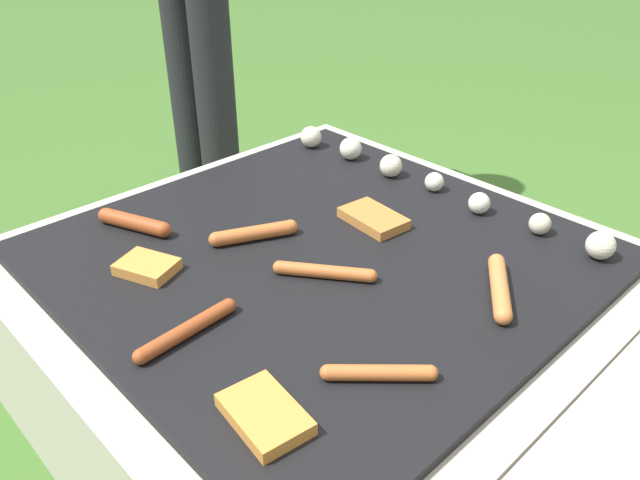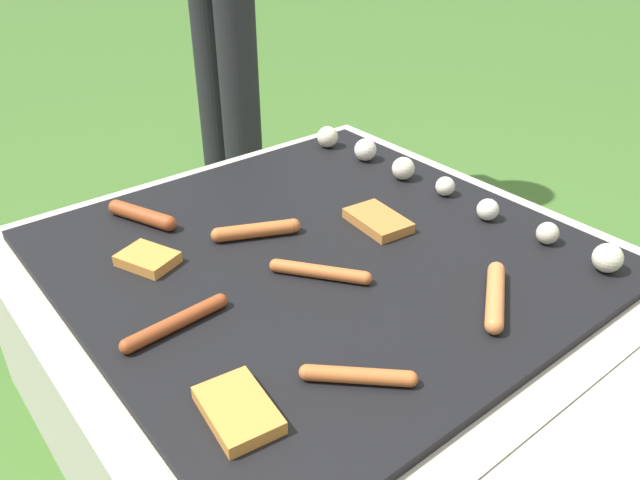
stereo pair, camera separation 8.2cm
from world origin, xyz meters
name	(u,v)px [view 2 (the right image)]	position (x,y,z in m)	size (l,w,h in m)	color
ground_plane	(320,405)	(0.00, 0.00, 0.00)	(14.00, 14.00, 0.00)	#3D6628
grill	(320,334)	(0.00, 0.00, 0.20)	(1.00, 1.00, 0.40)	#B2AA9E
sausage_front_center	(176,322)	(0.04, -0.32, 0.41)	(0.03, 0.19, 0.02)	#93421E
sausage_mid_left	(256,230)	(-0.11, -0.07, 0.41)	(0.09, 0.16, 0.03)	#B7602D
sausage_back_right	(142,215)	(-0.30, -0.21, 0.41)	(0.16, 0.08, 0.03)	#93421E
sausage_front_left	(320,272)	(0.07, -0.06, 0.41)	(0.15, 0.12, 0.02)	#B7602D
sausage_back_left	(495,296)	(0.31, 0.12, 0.41)	(0.12, 0.15, 0.03)	#C6753D
sausage_back_center	(358,376)	(0.30, -0.18, 0.41)	(0.12, 0.12, 0.02)	#B7602D
bread_slice_right	(148,259)	(-0.15, -0.27, 0.41)	(0.12, 0.10, 0.02)	#D18438
bread_slice_left	(379,221)	(0.00, 0.15, 0.41)	(0.14, 0.09, 0.02)	#B27033
bread_slice_center	(238,410)	(0.25, -0.34, 0.41)	(0.13, 0.09, 0.02)	#D18438
mushroom_row	(431,181)	(-0.04, 0.34, 0.42)	(0.79, 0.07, 0.05)	beige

